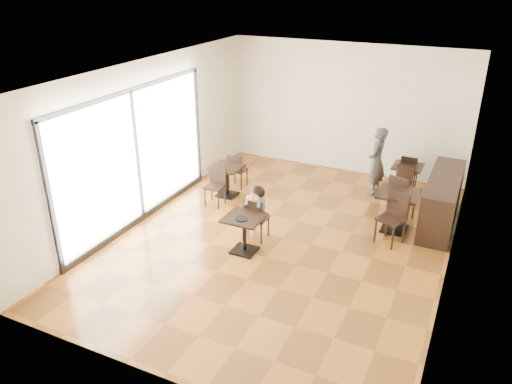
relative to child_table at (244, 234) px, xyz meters
The scene contains 23 objects.
floor 0.95m from the child_table, 59.16° to the left, with size 6.00×8.00×0.01m, color brown.
ceiling 2.98m from the child_table, 59.16° to the left, with size 6.00×8.00×0.01m, color white.
wall_back 4.94m from the child_table, 84.57° to the left, with size 6.00×0.01×3.20m, color silver.
wall_front 3.50m from the child_table, 82.05° to the right, with size 6.00×0.01×3.20m, color silver.
wall_left 2.93m from the child_table, 163.42° to the left, with size 0.01×8.00×3.20m, color silver.
wall_right 3.75m from the child_table, 12.39° to the left, with size 0.01×8.00×3.20m, color silver.
storefront_window 2.74m from the child_table, behind, with size 0.04×4.50×2.60m, color white.
child_table is the anchor object (origin of this frame).
child_chair 0.55m from the child_table, 90.00° to the left, with size 0.39×0.39×0.86m, color black, non-canonical shape.
child 0.58m from the child_table, 90.00° to the left, with size 0.39×0.54×1.09m, color gray, non-canonical shape.
plate 0.38m from the child_table, 90.00° to the right, with size 0.24×0.24×0.01m, color black.
pizza_slice 0.68m from the child_table, 90.00° to the left, with size 0.25×0.19×0.06m, color #EBC382, non-canonical shape.
adult_patron 3.94m from the child_table, 66.64° to the left, with size 0.58×0.38×1.58m, color #36363A.
cafe_table_mid 3.09m from the child_table, 40.79° to the left, with size 0.78×0.78×0.82m, color black, non-canonical shape.
cafe_table_left 2.52m from the child_table, 125.72° to the left, with size 0.67×0.67×0.71m, color black, non-canonical shape.
cafe_table_back 4.48m from the child_table, 60.52° to the left, with size 0.65×0.65×0.69m, color black, non-canonical shape.
chair_mid_a 3.48m from the child_table, 47.66° to the left, with size 0.44×0.44×0.99m, color black, non-canonical shape.
chair_mid_b 2.77m from the child_table, 32.12° to the left, with size 0.44×0.44×0.99m, color black, non-canonical shape.
chair_left_a 2.98m from the child_table, 119.53° to the left, with size 0.38×0.38×0.85m, color black, non-canonical shape.
chair_left_b 2.09m from the child_table, 134.54° to the left, with size 0.38×0.38×0.85m, color black, non-canonical shape.
chair_back_a 4.79m from the child_table, 62.64° to the left, with size 0.37×0.37×0.83m, color black, non-canonical shape.
chair_back_b 4.01m from the child_table, 56.64° to the left, with size 0.37×0.37×0.83m, color black, non-canonical shape.
service_counter 4.15m from the child_table, 41.64° to the left, with size 0.60×2.40×1.00m, color black.
Camera 1 is at (3.15, -7.86, 4.82)m, focal length 35.00 mm.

